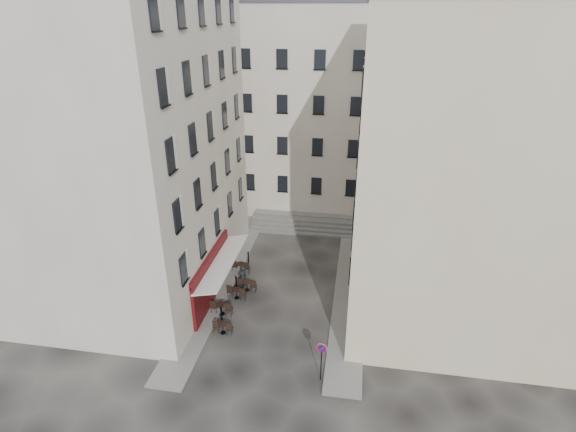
% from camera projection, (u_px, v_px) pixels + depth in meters
% --- Properties ---
extents(ground, '(90.00, 90.00, 0.00)m').
position_uv_depth(ground, '(276.00, 315.00, 28.41)').
color(ground, black).
rests_on(ground, ground).
extents(sidewalk_left, '(2.00, 22.00, 0.12)m').
position_uv_depth(sidewalk_left, '(225.00, 274.00, 32.63)').
color(sidewalk_left, slate).
rests_on(sidewalk_left, ground).
extents(sidewalk_right, '(2.00, 18.00, 0.12)m').
position_uv_depth(sidewalk_right, '(349.00, 294.00, 30.40)').
color(sidewalk_right, slate).
rests_on(sidewalk_right, ground).
extents(building_left, '(12.20, 16.20, 20.60)m').
position_uv_depth(building_left, '(119.00, 136.00, 28.29)').
color(building_left, beige).
rests_on(building_left, ground).
extents(building_right, '(12.20, 14.20, 18.60)m').
position_uv_depth(building_right, '(463.00, 166.00, 26.05)').
color(building_right, beige).
rests_on(building_right, ground).
extents(building_back, '(18.20, 10.20, 18.60)m').
position_uv_depth(building_back, '(302.00, 107.00, 41.61)').
color(building_back, beige).
rests_on(building_back, ground).
extents(cafe_storefront, '(1.74, 7.30, 3.50)m').
position_uv_depth(cafe_storefront, '(213.00, 275.00, 29.15)').
color(cafe_storefront, '#460A0F').
rests_on(cafe_storefront, ground).
extents(stone_steps, '(9.00, 3.15, 0.80)m').
position_uv_depth(stone_steps, '(302.00, 224.00, 39.48)').
color(stone_steps, '#63615E').
rests_on(stone_steps, ground).
extents(bollard_near, '(0.12, 0.12, 0.98)m').
position_uv_depth(bollard_near, '(221.00, 313.00, 27.78)').
color(bollard_near, black).
rests_on(bollard_near, ground).
extents(bollard_mid, '(0.12, 0.12, 0.98)m').
position_uv_depth(bollard_mid, '(236.00, 282.00, 30.90)').
color(bollard_mid, black).
rests_on(bollard_mid, ground).
extents(bollard_far, '(0.12, 0.12, 0.98)m').
position_uv_depth(bollard_far, '(248.00, 257.00, 34.03)').
color(bollard_far, black).
rests_on(bollard_far, ground).
extents(no_parking_sign, '(0.53, 0.14, 2.36)m').
position_uv_depth(no_parking_sign, '(321.00, 355.00, 22.78)').
color(no_parking_sign, black).
rests_on(no_parking_sign, ground).
extents(bistro_table_a, '(1.21, 0.57, 0.85)m').
position_uv_depth(bistro_table_a, '(223.00, 327.00, 26.66)').
color(bistro_table_a, black).
rests_on(bistro_table_a, ground).
extents(bistro_table_b, '(1.42, 0.67, 1.00)m').
position_uv_depth(bistro_table_b, '(222.00, 308.00, 28.27)').
color(bistro_table_b, black).
rests_on(bistro_table_b, ground).
extents(bistro_table_c, '(1.29, 0.61, 0.91)m').
position_uv_depth(bistro_table_c, '(237.00, 292.00, 29.86)').
color(bistro_table_c, black).
rests_on(bistro_table_c, ground).
extents(bistro_table_d, '(1.34, 0.63, 0.94)m').
position_uv_depth(bistro_table_d, '(247.00, 285.00, 30.68)').
color(bistro_table_d, black).
rests_on(bistro_table_d, ground).
extents(bistro_table_e, '(1.34, 0.63, 0.94)m').
position_uv_depth(bistro_table_e, '(241.00, 267.00, 32.78)').
color(bistro_table_e, black).
rests_on(bistro_table_e, ground).
extents(pedestrian, '(0.72, 0.72, 1.68)m').
position_uv_depth(pedestrian, '(242.00, 277.00, 30.86)').
color(pedestrian, black).
rests_on(pedestrian, ground).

